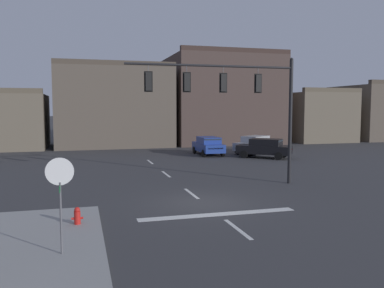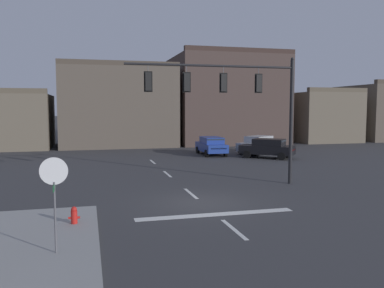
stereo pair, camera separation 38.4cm
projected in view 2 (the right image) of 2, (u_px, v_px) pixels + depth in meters
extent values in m
plane|color=#353538|center=(202.00, 203.00, 17.74)|extent=(400.00, 400.00, 0.00)
cube|color=gray|center=(14.00, 244.00, 12.12)|extent=(5.00, 8.00, 0.15)
cube|color=silver|center=(216.00, 214.00, 15.81)|extent=(6.40, 0.50, 0.01)
cube|color=silver|center=(234.00, 229.00, 13.89)|extent=(0.16, 2.40, 0.01)
cube|color=silver|center=(191.00, 193.00, 19.67)|extent=(0.16, 2.40, 0.01)
cube|color=silver|center=(167.00, 174.00, 25.46)|extent=(0.16, 2.40, 0.01)
cube|color=silver|center=(153.00, 162.00, 31.24)|extent=(0.16, 2.40, 0.01)
cylinder|color=black|center=(291.00, 123.00, 21.98)|extent=(0.20, 0.20, 6.75)
cylinder|color=black|center=(212.00, 66.00, 20.64)|extent=(8.99, 0.22, 0.12)
sphere|color=black|center=(292.00, 59.00, 21.67)|extent=(0.18, 0.18, 0.18)
cylinder|color=#56565B|center=(259.00, 71.00, 21.27)|extent=(0.03, 0.03, 0.35)
cube|color=black|center=(258.00, 83.00, 21.32)|extent=(0.30, 0.24, 0.90)
sphere|color=red|center=(257.00, 78.00, 21.43)|extent=(0.20, 0.20, 0.20)
sphere|color=#2D2314|center=(257.00, 84.00, 21.45)|extent=(0.20, 0.20, 0.20)
sphere|color=black|center=(257.00, 89.00, 21.48)|extent=(0.20, 0.20, 0.20)
cube|color=black|center=(258.00, 83.00, 21.31)|extent=(0.42, 0.03, 1.02)
cylinder|color=#56565B|center=(223.00, 71.00, 20.80)|extent=(0.03, 0.03, 0.35)
cube|color=black|center=(223.00, 83.00, 20.86)|extent=(0.30, 0.24, 0.90)
sphere|color=red|center=(223.00, 78.00, 20.96)|extent=(0.20, 0.20, 0.20)
sphere|color=#2D2314|center=(222.00, 83.00, 20.98)|extent=(0.20, 0.20, 0.20)
sphere|color=black|center=(222.00, 88.00, 21.01)|extent=(0.20, 0.20, 0.20)
cube|color=black|center=(223.00, 83.00, 20.84)|extent=(0.42, 0.03, 1.02)
cylinder|color=#56565B|center=(187.00, 70.00, 20.34)|extent=(0.03, 0.03, 0.35)
cube|color=black|center=(187.00, 82.00, 20.39)|extent=(0.30, 0.24, 0.90)
sphere|color=red|center=(186.00, 77.00, 20.49)|extent=(0.20, 0.20, 0.20)
sphere|color=#2D2314|center=(186.00, 82.00, 20.52)|extent=(0.20, 0.20, 0.20)
sphere|color=black|center=(186.00, 88.00, 20.54)|extent=(0.20, 0.20, 0.20)
cube|color=black|center=(187.00, 82.00, 20.37)|extent=(0.42, 0.03, 1.02)
cylinder|color=#56565B|center=(148.00, 69.00, 19.87)|extent=(0.03, 0.03, 0.35)
cube|color=black|center=(148.00, 82.00, 19.93)|extent=(0.30, 0.24, 0.90)
sphere|color=red|center=(148.00, 76.00, 20.03)|extent=(0.20, 0.20, 0.20)
sphere|color=#2D2314|center=(148.00, 82.00, 20.05)|extent=(0.20, 0.20, 0.20)
sphere|color=black|center=(148.00, 88.00, 20.08)|extent=(0.20, 0.20, 0.20)
cube|color=black|center=(148.00, 82.00, 19.91)|extent=(0.42, 0.03, 1.02)
cylinder|color=#56565B|center=(55.00, 220.00, 11.14)|extent=(0.06, 0.06, 2.15)
cylinder|color=white|center=(54.00, 171.00, 11.01)|extent=(0.76, 0.03, 0.76)
cylinder|color=#B21414|center=(54.00, 171.00, 11.03)|extent=(0.68, 0.03, 0.68)
cube|color=#19592D|center=(54.00, 187.00, 11.05)|extent=(0.02, 0.64, 0.16)
cube|color=navy|center=(211.00, 147.00, 35.75)|extent=(1.84, 4.41, 0.70)
cube|color=navy|center=(212.00, 140.00, 35.54)|extent=(1.62, 2.48, 0.56)
cube|color=#2D3842|center=(209.00, 140.00, 36.29)|extent=(1.52, 0.26, 0.47)
cube|color=#2D3842|center=(216.00, 141.00, 34.42)|extent=(1.52, 0.23, 0.46)
cylinder|color=black|center=(198.00, 150.00, 36.98)|extent=(0.23, 0.64, 0.64)
cylinder|color=black|center=(215.00, 149.00, 37.39)|extent=(0.23, 0.64, 0.64)
cylinder|color=black|center=(206.00, 153.00, 34.17)|extent=(0.23, 0.64, 0.64)
cylinder|color=black|center=(226.00, 153.00, 34.58)|extent=(0.23, 0.64, 0.64)
sphere|color=silver|center=(199.00, 145.00, 37.71)|extent=(0.16, 0.16, 0.16)
sphere|color=silver|center=(210.00, 144.00, 37.99)|extent=(0.16, 0.16, 0.16)
cube|color=maroon|center=(219.00, 149.00, 33.63)|extent=(1.37, 0.05, 0.12)
cube|color=black|center=(267.00, 150.00, 33.54)|extent=(4.49, 4.26, 0.70)
cube|color=black|center=(269.00, 142.00, 33.41)|extent=(2.91, 2.83, 0.56)
cube|color=#2D3842|center=(260.00, 142.00, 33.76)|extent=(1.19, 1.30, 0.47)
cube|color=#2D3842|center=(283.00, 143.00, 32.89)|extent=(1.17, 1.28, 0.46)
cylinder|color=black|center=(247.00, 154.00, 33.47)|extent=(0.63, 0.59, 0.64)
cylinder|color=black|center=(253.00, 152.00, 34.98)|extent=(0.63, 0.59, 0.64)
cylinder|color=black|center=(282.00, 156.00, 32.16)|extent=(0.63, 0.59, 0.64)
cylinder|color=black|center=(287.00, 154.00, 33.67)|extent=(0.63, 0.59, 0.64)
sphere|color=silver|center=(240.00, 149.00, 34.01)|extent=(0.16, 0.16, 0.16)
sphere|color=silver|center=(245.00, 147.00, 35.03)|extent=(0.16, 0.16, 0.16)
cube|color=maroon|center=(293.00, 150.00, 32.55)|extent=(0.94, 1.05, 0.12)
cube|color=#9EA0A5|center=(258.00, 146.00, 36.81)|extent=(4.67, 3.92, 0.70)
cube|color=#9EA0A5|center=(259.00, 139.00, 36.86)|extent=(2.94, 2.69, 0.56)
cube|color=#2D3842|center=(254.00, 140.00, 36.30)|extent=(1.04, 1.41, 0.47)
cube|color=#2D3842|center=(266.00, 139.00, 37.73)|extent=(1.02, 1.39, 0.46)
cylinder|color=black|center=(257.00, 152.00, 35.20)|extent=(0.66, 0.54, 0.64)
cylinder|color=black|center=(241.00, 151.00, 36.34)|extent=(0.66, 0.54, 0.64)
cylinder|color=black|center=(274.00, 150.00, 37.35)|extent=(0.66, 0.54, 0.64)
cylinder|color=black|center=(258.00, 148.00, 38.48)|extent=(0.66, 0.54, 0.64)
sphere|color=silver|center=(250.00, 148.00, 34.81)|extent=(0.16, 0.16, 0.16)
sphere|color=silver|center=(239.00, 147.00, 35.58)|extent=(0.16, 0.16, 0.16)
cube|color=maroon|center=(270.00, 144.00, 38.41)|extent=(0.79, 1.16, 0.12)
cylinder|color=red|center=(74.00, 219.00, 14.05)|extent=(0.22, 0.22, 0.55)
cylinder|color=red|center=(74.00, 226.00, 14.07)|extent=(0.30, 0.30, 0.10)
sphere|color=red|center=(74.00, 209.00, 14.02)|extent=(0.20, 0.20, 0.20)
cylinder|color=red|center=(70.00, 218.00, 14.01)|extent=(0.10, 0.08, 0.08)
cylinder|color=red|center=(79.00, 217.00, 14.08)|extent=(0.10, 0.08, 0.08)
cube|color=#665B4C|center=(5.00, 121.00, 41.77)|extent=(9.17, 8.67, 5.53)
cube|color=brown|center=(118.00, 108.00, 44.22)|extent=(12.19, 8.06, 8.38)
cube|color=#493F35|center=(120.00, 63.00, 40.23)|extent=(12.19, 0.60, 0.50)
cube|color=#473833|center=(223.00, 101.00, 49.43)|extent=(12.55, 12.35, 10.13)
cube|color=#3A2B26|center=(241.00, 50.00, 43.29)|extent=(12.55, 0.60, 0.50)
cube|color=#665B4C|center=(309.00, 117.00, 52.90)|extent=(7.59, 12.97, 6.00)
cube|color=brown|center=(338.00, 90.00, 46.65)|extent=(7.59, 0.60, 0.50)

